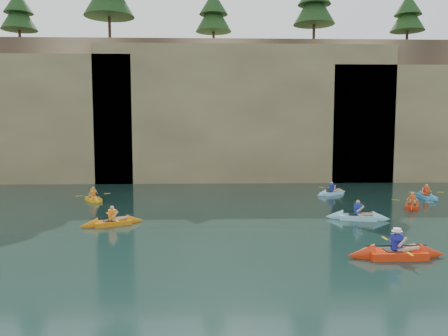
{
  "coord_description": "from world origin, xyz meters",
  "views": [
    {
      "loc": [
        -0.89,
        -13.25,
        4.77
      ],
      "look_at": [
        -0.31,
        4.2,
        3.0
      ],
      "focal_mm": 35.0,
      "sensor_mm": 36.0,
      "label": 1
    }
  ],
  "objects_px": {
    "kayaker_ltblue_near": "(358,217)",
    "kayaker_red_far": "(412,205)",
    "kayaker_orange": "(112,222)",
    "main_kayaker": "(396,253)"
  },
  "relations": [
    {
      "from": "kayaker_red_far",
      "to": "kayaker_ltblue_near",
      "type": "bearing_deg",
      "value": 152.43
    },
    {
      "from": "kayaker_orange",
      "to": "kayaker_red_far",
      "type": "bearing_deg",
      "value": -12.42
    },
    {
      "from": "main_kayaker",
      "to": "kayaker_ltblue_near",
      "type": "height_order",
      "value": "main_kayaker"
    },
    {
      "from": "main_kayaker",
      "to": "kayaker_orange",
      "type": "bearing_deg",
      "value": 153.09
    },
    {
      "from": "kayaker_orange",
      "to": "kayaker_ltblue_near",
      "type": "relative_size",
      "value": 0.94
    },
    {
      "from": "kayaker_ltblue_near",
      "to": "kayaker_red_far",
      "type": "height_order",
      "value": "kayaker_ltblue_near"
    },
    {
      "from": "kayaker_ltblue_near",
      "to": "main_kayaker",
      "type": "bearing_deg",
      "value": -83.03
    },
    {
      "from": "kayaker_red_far",
      "to": "kayaker_orange",
      "type": "bearing_deg",
      "value": 129.89
    },
    {
      "from": "kayaker_orange",
      "to": "main_kayaker",
      "type": "bearing_deg",
      "value": -51.44
    },
    {
      "from": "kayaker_ltblue_near",
      "to": "kayaker_red_far",
      "type": "xyz_separation_m",
      "value": [
        4.18,
        3.0,
        -0.02
      ]
    }
  ]
}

